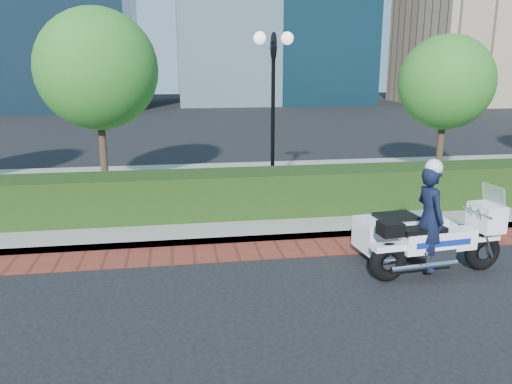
{
  "coord_description": "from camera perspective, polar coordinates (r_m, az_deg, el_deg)",
  "views": [
    {
      "loc": [
        -1.51,
        -7.58,
        3.51
      ],
      "look_at": [
        0.08,
        2.26,
        1.0
      ],
      "focal_mm": 35.0,
      "sensor_mm": 36.0,
      "label": 1
    }
  ],
  "objects": [
    {
      "name": "sidewalk",
      "position": [
        14.09,
        -2.75,
        0.01
      ],
      "size": [
        60.0,
        8.0,
        0.15
      ],
      "primitive_type": "cube",
      "color": "gray",
      "rests_on": "ground"
    },
    {
      "name": "ground",
      "position": [
        8.49,
        1.94,
        -10.29
      ],
      "size": [
        120.0,
        120.0,
        0.0
      ],
      "primitive_type": "plane",
      "color": "black",
      "rests_on": "ground"
    },
    {
      "name": "lamppost",
      "position": [
        13.04,
        1.97,
        11.71
      ],
      "size": [
        1.02,
        0.7,
        4.21
      ],
      "color": "black",
      "rests_on": "sidewalk"
    },
    {
      "name": "hedge_main",
      "position": [
        11.64,
        -1.44,
        -0.09
      ],
      "size": [
        18.0,
        1.2,
        1.0
      ],
      "primitive_type": "cube",
      "color": "black",
      "rests_on": "sidewalk"
    },
    {
      "name": "tree_b",
      "position": [
        14.22,
        -17.71,
        13.19
      ],
      "size": [
        3.2,
        3.2,
        4.89
      ],
      "color": "#332319",
      "rests_on": "sidewalk"
    },
    {
      "name": "police_motorcycle",
      "position": [
        9.28,
        18.32,
        -4.22
      ],
      "size": [
        2.54,
        1.8,
        2.05
      ],
      "rotation": [
        0.0,
        0.0,
        0.1
      ],
      "color": "black",
      "rests_on": "ground"
    },
    {
      "name": "brick_strip",
      "position": [
        9.85,
        0.25,
        -6.7
      ],
      "size": [
        60.0,
        1.0,
        0.01
      ],
      "primitive_type": "cube",
      "color": "maroon",
      "rests_on": "ground"
    },
    {
      "name": "tree_c",
      "position": [
        16.21,
        20.89,
        11.61
      ],
      "size": [
        2.8,
        2.8,
        4.3
      ],
      "color": "#332319",
      "rests_on": "sidewalk"
    }
  ]
}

